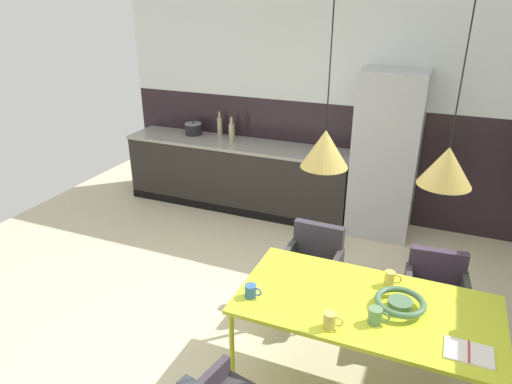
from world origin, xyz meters
TOP-DOWN VIEW (x-y plane):
  - ground_plane at (0.00, 0.00)m, footprint 7.82×7.82m
  - back_wall_splashback_dark at (0.00, 2.84)m, footprint 6.01×0.12m
  - back_wall_panel_upper at (0.00, 2.84)m, footprint 6.01×0.12m
  - kitchen_counter at (-1.34, 2.48)m, footprint 3.07×0.63m
  - refrigerator_column at (0.56, 2.48)m, footprint 0.72×0.60m
  - dining_table at (0.82, -0.10)m, footprint 1.74×0.90m
  - armchair_by_stool at (1.26, 0.72)m, footprint 0.53×0.51m
  - armchair_far_side at (0.23, 0.72)m, footprint 0.50×0.48m
  - fruit_bowl at (1.03, -0.07)m, footprint 0.34×0.34m
  - open_book at (1.46, -0.35)m, footprint 0.27×0.20m
  - mug_short_terracotta at (0.94, 0.18)m, footprint 0.12×0.07m
  - mug_wide_latte at (0.07, -0.33)m, footprint 0.12×0.08m
  - mug_dark_espresso at (0.91, -0.28)m, footprint 0.14×0.09m
  - mug_tall_blue at (0.65, -0.44)m, footprint 0.13×0.08m
  - cooking_pot at (-2.05, 2.59)m, footprint 0.23×0.23m
  - bottle_spice_small at (-1.43, 2.51)m, footprint 0.07×0.07m
  - bottle_oil_tall at (-1.69, 2.68)m, footprint 0.07×0.07m
  - bottle_vinegar_dark at (-1.50, 2.67)m, footprint 0.07×0.07m
  - pendant_lamp_over_table_near at (0.48, -0.13)m, footprint 0.29×0.29m
  - pendant_lamp_over_table_far at (1.17, -0.10)m, footprint 0.30×0.30m

SIDE VIEW (x-z plane):
  - ground_plane at x=0.00m, z-range 0.00..0.00m
  - kitchen_counter at x=-1.34m, z-range 0.00..0.90m
  - armchair_by_stool at x=1.26m, z-range 0.12..0.87m
  - armchair_far_side at x=0.23m, z-range 0.12..0.91m
  - dining_table at x=0.82m, z-range 0.33..1.09m
  - back_wall_splashback_dark at x=0.00m, z-range 0.00..1.44m
  - open_book at x=1.46m, z-range 0.75..0.77m
  - mug_wide_latte at x=0.07m, z-range 0.76..0.85m
  - fruit_bowl at x=1.03m, z-range 0.77..0.84m
  - mug_tall_blue at x=0.65m, z-range 0.76..0.86m
  - mug_dark_espresso at x=0.91m, z-range 0.76..0.86m
  - mug_short_terracotta at x=0.94m, z-range 0.76..0.87m
  - refrigerator_column at x=0.56m, z-range 0.00..1.94m
  - cooking_pot at x=-2.05m, z-range 0.89..1.07m
  - bottle_vinegar_dark at x=-1.50m, z-range 0.87..1.15m
  - bottle_spice_small at x=-1.43m, z-range 0.87..1.19m
  - bottle_oil_tall at x=-1.69m, z-range 0.87..1.20m
  - pendant_lamp_over_table_far at x=1.17m, z-range 1.22..2.37m
  - pendant_lamp_over_table_near at x=0.48m, z-range 1.25..2.39m
  - back_wall_panel_upper at x=0.00m, z-range 1.44..2.89m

